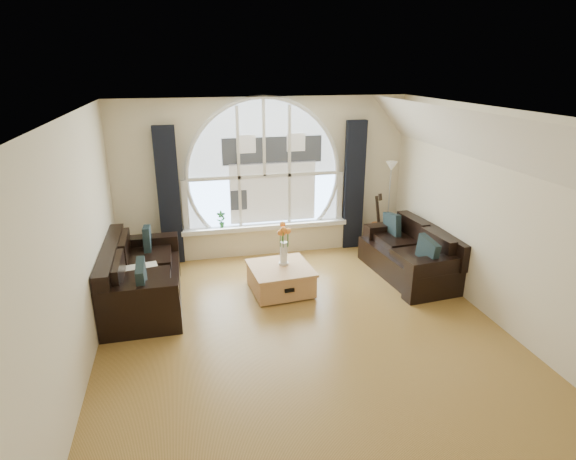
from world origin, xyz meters
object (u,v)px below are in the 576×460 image
Objects in this scene: coffee_chest at (281,278)px; floor_lamp at (388,206)px; sofa_right at (410,252)px; vase_flowers at (284,240)px; sofa_left at (143,276)px; potted_plant at (221,219)px; guitar at (376,221)px.

floor_lamp reaches higher than coffee_chest.
vase_flowers reaches higher than sofa_right.
sofa_right is 1.27m from floor_lamp.
sofa_left reaches higher than sofa_right.
floor_lamp is (0.14, 1.19, 0.40)m from sofa_right.
sofa_left is at bearing 172.49° from coffee_chest.
coffee_chest is at bearing -64.43° from potted_plant.
coffee_chest is 2.44m from guitar.
sofa_right is 2.56× the size of vase_flowers.
vase_flowers is at bearing -151.57° from floor_lamp.
guitar is at bearing 172.53° from floor_lamp.
potted_plant is (-0.71, 1.49, 0.48)m from coffee_chest.
guitar is at bearing 27.56° from coffee_chest.
floor_lamp reaches higher than guitar.
sofa_left is 1.86× the size of guitar.
sofa_right is at bearing -26.63° from potted_plant.
guitar is at bearing 16.37° from sofa_left.
vase_flowers is 2.41× the size of potted_plant.
potted_plant is at bearing 175.71° from floor_lamp.
floor_lamp is at bearing 24.57° from coffee_chest.
vase_flowers reaches higher than sofa_left.
potted_plant is (-0.78, 1.40, -0.08)m from vase_flowers.
vase_flowers is 2.33m from guitar.
sofa_left is 6.79× the size of potted_plant.
vase_flowers reaches higher than potted_plant.
vase_flowers is 0.66× the size of guitar.
sofa_right is 2.08m from vase_flowers.
sofa_right is at bearing -106.28° from guitar.
floor_lamp reaches higher than potted_plant.
guitar is at bearing -4.05° from potted_plant.
potted_plant is at bearing 48.26° from sofa_left.
coffee_chest is 1.25× the size of vase_flowers.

